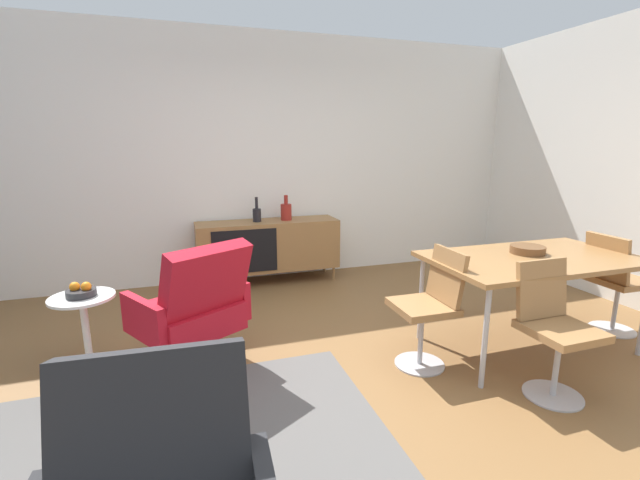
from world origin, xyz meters
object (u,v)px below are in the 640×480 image
(sideboard, at_px, (268,245))
(dining_chair_far_end, at_px, (614,279))
(dining_table, at_px, (533,262))
(lounge_chair_red, at_px, (194,308))
(wooden_bowl_on_table, at_px, (528,250))
(vase_sculptural_dark, at_px, (286,211))
(fruit_bowl, at_px, (81,291))
(dining_chair_near_window, at_px, (430,303))
(side_table_round, at_px, (85,322))
(vase_cobalt, at_px, (257,214))
(dining_chair_front_left, at_px, (553,324))

(sideboard, bearing_deg, dining_chair_far_end, -42.07)
(dining_table, height_order, lounge_chair_red, lounge_chair_red)
(sideboard, bearing_deg, wooden_bowl_on_table, -52.93)
(vase_sculptural_dark, xyz_separation_m, fruit_bowl, (-1.86, -1.47, -0.26))
(dining_chair_far_end, height_order, fruit_bowl, dining_chair_far_end)
(dining_table, bearing_deg, sideboard, 125.47)
(lounge_chair_red, bearing_deg, dining_chair_near_window, -15.44)
(dining_table, relative_size, dining_chair_near_window, 1.87)
(sideboard, relative_size, side_table_round, 3.08)
(sideboard, distance_m, dining_chair_far_end, 3.36)
(fruit_bowl, bearing_deg, wooden_bowl_on_table, -11.88)
(vase_cobalt, height_order, side_table_round, vase_cobalt)
(sideboard, relative_size, fruit_bowl, 8.00)
(vase_cobalt, bearing_deg, side_table_round, -136.00)
(dining_chair_far_end, bearing_deg, sideboard, 137.93)
(sideboard, xyz_separation_m, side_table_round, (-1.64, -1.47, -0.12))
(vase_sculptural_dark, bearing_deg, fruit_bowl, -141.67)
(dining_table, bearing_deg, vase_sculptural_dark, 121.56)
(vase_sculptural_dark, xyz_separation_m, dining_chair_near_window, (0.50, -2.26, -0.35))
(vase_cobalt, xyz_separation_m, fruit_bowl, (-1.52, -1.47, -0.25))
(side_table_round, bearing_deg, dining_table, -13.54)
(vase_sculptural_dark, bearing_deg, dining_chair_near_window, -77.59)
(vase_sculptural_dark, height_order, dining_table, vase_sculptural_dark)
(vase_cobalt, height_order, dining_chair_near_window, vase_cobalt)
(dining_chair_front_left, bearing_deg, dining_table, 57.89)
(vase_sculptural_dark, relative_size, lounge_chair_red, 0.30)
(vase_sculptural_dark, bearing_deg, dining_table, -58.44)
(dining_chair_front_left, height_order, lounge_chair_red, lounge_chair_red)
(lounge_chair_red, distance_m, fruit_bowl, 0.83)
(vase_sculptural_dark, distance_m, dining_table, 2.65)
(sideboard, bearing_deg, fruit_bowl, -138.16)
(dining_chair_far_end, relative_size, fruit_bowl, 4.28)
(dining_chair_near_window, bearing_deg, vase_cobalt, 110.30)
(vase_sculptural_dark, height_order, side_table_round, vase_sculptural_dark)
(sideboard, relative_size, dining_chair_front_left, 1.87)
(dining_table, distance_m, side_table_round, 3.36)
(dining_table, xyz_separation_m, dining_chair_near_window, (-0.89, -0.00, -0.23))
(wooden_bowl_on_table, bearing_deg, dining_chair_near_window, -174.11)
(dining_chair_far_end, xyz_separation_m, side_table_round, (-4.14, 0.78, -0.15))
(side_table_round, bearing_deg, wooden_bowl_on_table, -11.88)
(wooden_bowl_on_table, xyz_separation_m, dining_chair_near_window, (-0.91, -0.09, -0.30))
(sideboard, xyz_separation_m, dining_chair_front_left, (1.25, -2.81, 0.03))
(sideboard, height_order, wooden_bowl_on_table, wooden_bowl_on_table)
(dining_chair_near_window, relative_size, lounge_chair_red, 0.90)
(vase_cobalt, bearing_deg, dining_chair_near_window, -69.70)
(dining_chair_far_end, bearing_deg, fruit_bowl, 169.32)
(sideboard, relative_size, lounge_chair_red, 1.69)
(vase_cobalt, xyz_separation_m, dining_chair_front_left, (1.37, -2.81, -0.34))
(dining_chair_far_end, bearing_deg, wooden_bowl_on_table, 173.92)
(dining_chair_far_end, height_order, lounge_chair_red, lounge_chair_red)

